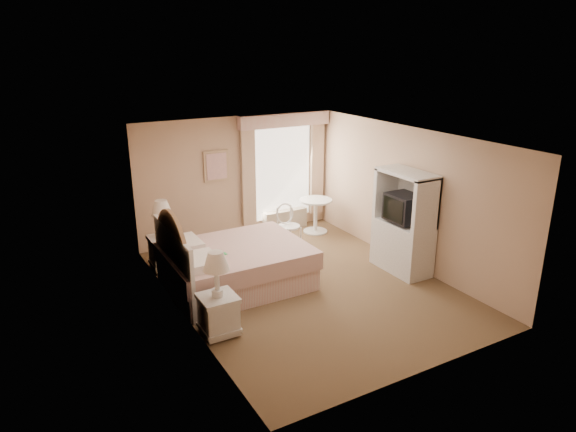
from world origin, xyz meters
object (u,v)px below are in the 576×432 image
nightstand_far (164,243)px  round_table (316,210)px  bed (230,265)px  nightstand_near (218,304)px  armoire (403,230)px  cafe_chair (287,222)px

nightstand_far → round_table: 3.37m
bed → nightstand_near: bearing=-119.7°
bed → round_table: bearing=30.3°
nightstand_near → armoire: size_ratio=0.67×
nightstand_far → cafe_chair: 2.42m
bed → round_table: size_ratio=3.13×
nightstand_far → nightstand_near: bearing=-90.0°
round_table → cafe_chair: 1.05m
round_table → cafe_chair: size_ratio=0.82×
bed → nightstand_far: size_ratio=1.82×
bed → nightstand_near: (-0.73, -1.28, 0.08)m
bed → cafe_chair: bearing=32.7°
bed → nightstand_near: size_ratio=1.88×
bed → round_table: 3.05m
round_table → nightstand_near: bearing=-140.0°
bed → armoire: (2.92, -0.87, 0.37)m
bed → armoire: bearing=-16.5°
nightstand_near → armoire: (3.65, 0.41, 0.29)m
nightstand_near → cafe_chair: size_ratio=1.37×
nightstand_far → armoire: size_ratio=0.69×
nightstand_near → cafe_chair: bearing=44.4°
bed → cafe_chair: size_ratio=2.58×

